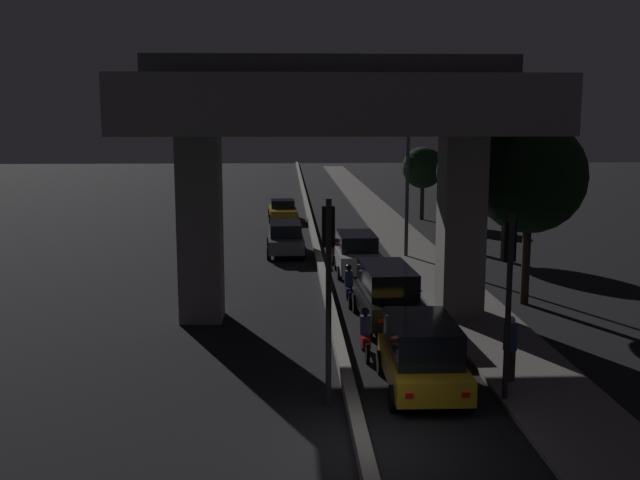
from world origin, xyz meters
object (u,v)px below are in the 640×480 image
motorcycle_blue_filtering_mid (349,288)px  pedestrian_on_sidewalk (510,348)px  motorcycle_red_filtering_near (365,336)px  traffic_light_right_of_median (508,275)px  motorcycle_black_filtering_far (335,255)px  traffic_light_left_of_median (328,266)px  car_taxi_yellow_second_oncoming (283,210)px  street_lamp (402,161)px  car_taxi_yellow_lead (422,354)px  car_black_second (387,293)px  car_grey_lead_oncoming (286,238)px  car_white_third (356,252)px

motorcycle_blue_filtering_mid → pedestrian_on_sidewalk: 9.36m
motorcycle_red_filtering_near → pedestrian_on_sidewalk: 4.34m
traffic_light_right_of_median → motorcycle_black_filtering_far: bearing=100.4°
traffic_light_left_of_median → motorcycle_blue_filtering_mid: (1.31, 9.83, -2.80)m
car_taxi_yellow_second_oncoming → motorcycle_red_filtering_near: (2.54, -29.57, -0.08)m
traffic_light_left_of_median → street_lamp: (4.65, 18.96, 1.40)m
car_taxi_yellow_second_oncoming → car_taxi_yellow_lead: bearing=4.1°
pedestrian_on_sidewalk → car_black_second: bearing=111.6°
car_taxi_yellow_second_oncoming → car_grey_lead_oncoming: bearing=-1.5°
car_white_third → motorcycle_red_filtering_near: size_ratio=2.63×
car_black_second → motorcycle_black_filtering_far: car_black_second is taller
car_black_second → car_taxi_yellow_second_oncoming: (-3.65, 26.02, -0.33)m
traffic_light_right_of_median → pedestrian_on_sidewalk: (0.47, 1.14, -2.20)m
motorcycle_blue_filtering_mid → car_white_third: bearing=-7.2°
car_grey_lead_oncoming → pedestrian_on_sidewalk: 20.06m
motorcycle_black_filtering_far → pedestrian_on_sidewalk: pedestrian_on_sidewalk is taller
car_black_second → car_white_third: bearing=-0.9°
traffic_light_right_of_median → car_taxi_yellow_lead: size_ratio=1.14×
car_taxi_yellow_lead → pedestrian_on_sidewalk: 2.36m
traffic_light_right_of_median → car_taxi_yellow_second_oncoming: bearing=99.5°
car_white_third → motorcycle_red_filtering_near: bearing=174.7°
car_white_third → traffic_light_right_of_median: bearing=-173.3°
traffic_light_right_of_median → motorcycle_red_filtering_near: bearing=129.8°
car_taxi_yellow_lead → motorcycle_blue_filtering_mid: size_ratio=2.09×
car_taxi_yellow_lead → street_lamp: bearing=-6.4°
car_white_third → motorcycle_red_filtering_near: car_white_third is taller
car_grey_lead_oncoming → motorcycle_red_filtering_near: size_ratio=2.54×
car_taxi_yellow_second_oncoming → car_white_third: bearing=8.6°
street_lamp → car_black_second: street_lamp is taller
car_taxi_yellow_lead → car_black_second: car_black_second is taller
motorcycle_blue_filtering_mid → pedestrian_on_sidewalk: bearing=-157.3°
car_black_second → motorcycle_blue_filtering_mid: size_ratio=2.44×
traffic_light_left_of_median → car_white_third: (2.15, 15.74, -2.53)m
street_lamp → traffic_light_right_of_median: bearing=-91.0°
traffic_light_left_of_median → car_white_third: traffic_light_left_of_median is taller
street_lamp → car_black_second: size_ratio=1.73×
motorcycle_blue_filtering_mid → motorcycle_black_filtering_far: 7.00m
car_grey_lead_oncoming → motorcycle_blue_filtering_mid: size_ratio=2.39×
car_white_third → car_grey_lead_oncoming: car_white_third is taller
motorcycle_red_filtering_near → motorcycle_black_filtering_far: 13.18m
car_white_third → car_taxi_yellow_second_oncoming: bearing=9.9°
car_taxi_yellow_lead → motorcycle_blue_filtering_mid: car_taxi_yellow_lead is taller
car_black_second → motorcycle_red_filtering_near: 3.74m
car_taxi_yellow_lead → car_white_third: size_ratio=0.85×
traffic_light_right_of_median → motorcycle_black_filtering_far: traffic_light_right_of_median is taller
car_taxi_yellow_lead → motorcycle_black_filtering_far: bearing=4.9°
traffic_light_right_of_median → car_white_third: (-2.17, 15.74, -2.28)m
car_taxi_yellow_lead → car_black_second: size_ratio=0.86×
car_grey_lead_oncoming → pedestrian_on_sidewalk: bearing=15.6°
street_lamp → motorcycle_black_filtering_far: (-3.42, -2.13, -4.24)m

